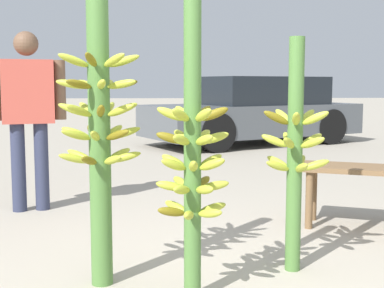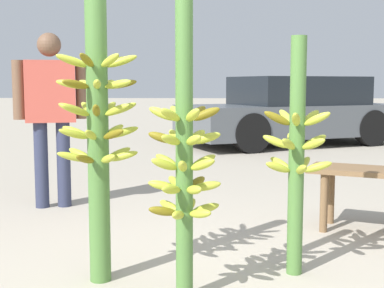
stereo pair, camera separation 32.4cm
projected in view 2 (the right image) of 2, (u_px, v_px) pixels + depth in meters
The scene contains 5 objects.
banana_stalk_left at pixel (98, 130), 3.07m from camera, with size 0.48×0.48×1.68m.
banana_stalk_center at pixel (184, 154), 2.82m from camera, with size 0.40×0.40×1.65m.
banana_stalk_right at pixel (297, 153), 3.20m from camera, with size 0.43×0.43×1.44m.
vendor_person at pixel (51, 105), 4.96m from camera, with size 0.68×0.32×1.63m.
parked_car at pixel (292, 112), 10.12m from camera, with size 4.45×3.32×1.29m.
Camera 2 is at (0.13, -2.70, 1.16)m, focal length 50.00 mm.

